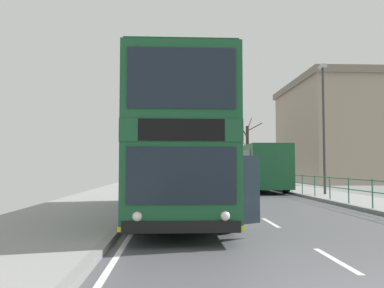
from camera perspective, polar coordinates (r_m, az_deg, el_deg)
double_decker_bus_main at (r=13.40m, az=-2.01°, el=-0.51°), size 3.29×10.62×4.42m
background_bus_far_lane at (r=28.98m, az=9.04°, el=-3.20°), size 2.67×10.68×3.08m
pedestrian_railing_far_kerb at (r=19.03m, az=20.18°, el=-5.50°), size 0.05×30.30×1.07m
street_lamp_far_side at (r=23.91m, az=18.25°, el=3.51°), size 0.28×0.60×7.36m
bare_tree_far_00 at (r=44.85m, az=7.91°, el=-1.00°), size 3.04×1.49×7.12m
background_building_00 at (r=46.70m, az=21.72°, el=1.61°), size 13.19×15.44×10.87m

